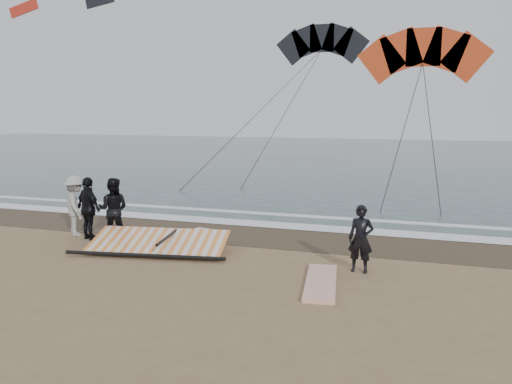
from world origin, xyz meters
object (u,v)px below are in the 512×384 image
(board_cream, at_px, (181,238))
(sail_rig, at_px, (159,243))
(board_white, at_px, (321,282))
(man_main, at_px, (361,239))

(board_cream, bearing_deg, sail_rig, -76.34)
(board_white, relative_size, sail_rig, 0.55)
(board_cream, distance_m, sail_rig, 1.24)
(man_main, xyz_separation_m, board_white, (-0.72, -1.15, -0.76))
(board_white, xyz_separation_m, sail_rig, (-4.74, 1.40, 0.15))
(board_white, distance_m, board_cream, 5.36)
(board_cream, bearing_deg, board_white, -12.66)
(man_main, bearing_deg, board_cream, 169.38)
(board_cream, bearing_deg, man_main, 1.38)
(man_main, bearing_deg, sail_rig, -177.96)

